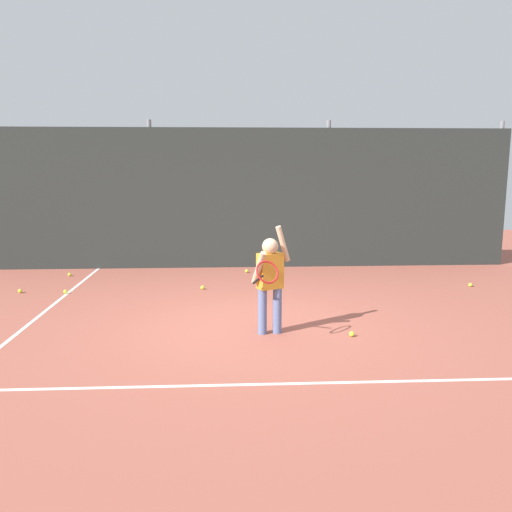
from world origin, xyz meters
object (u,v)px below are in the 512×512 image
Objects in this scene: tennis_ball_4 at (203,288)px; tennis_ball_1 at (20,291)px; tennis_ball_2 at (70,275)px; tennis_ball_6 at (65,292)px; tennis_ball_7 at (352,334)px; tennis_ball_0 at (470,285)px; tennis_ball_3 at (247,271)px; tennis_player at (270,277)px.

tennis_ball_1 is at bearing -178.22° from tennis_ball_4.
tennis_ball_2 is 1.00× the size of tennis_ball_4.
tennis_ball_1 is at bearing 173.69° from tennis_ball_6.
tennis_ball_7 is (4.54, -3.84, 0.00)m from tennis_ball_2.
tennis_ball_0 is 4.10m from tennis_ball_3.
tennis_ball_1 is 1.00× the size of tennis_ball_2.
tennis_player is 20.46× the size of tennis_ball_0.
tennis_ball_3 is at bearing 21.14° from tennis_ball_1.
tennis_ball_0 is at bearing 7.35° from tennis_player.
tennis_ball_0 is 1.00× the size of tennis_ball_6.
tennis_ball_7 is at bearing -35.16° from tennis_player.
tennis_ball_4 is 3.26m from tennis_ball_7.
tennis_ball_7 is (4.20, -2.44, 0.00)m from tennis_ball_6.
tennis_ball_7 is at bearing -136.33° from tennis_ball_0.
tennis_ball_2 and tennis_ball_4 have the same top height.
tennis_ball_6 is at bearing -76.36° from tennis_ball_2.
tennis_ball_3 is at bearing 27.08° from tennis_ball_6.
tennis_ball_6 is (-6.89, -0.13, 0.00)m from tennis_ball_0.
tennis_ball_4 is at bearing -120.19° from tennis_ball_3.
tennis_player is at bearing -68.71° from tennis_ball_4.
tennis_ball_0 is 7.34m from tennis_ball_2.
tennis_ball_0 and tennis_ball_3 have the same top height.
tennis_ball_7 is at bearing -30.15° from tennis_ball_6.
tennis_ball_6 is (0.34, -1.40, 0.00)m from tennis_ball_2.
tennis_ball_1 is 1.00× the size of tennis_ball_4.
tennis_ball_2 and tennis_ball_6 have the same top height.
tennis_ball_2 is 1.00× the size of tennis_ball_6.
tennis_ball_1 is 0.77m from tennis_ball_6.
tennis_ball_0 is 1.00× the size of tennis_ball_7.
tennis_ball_4 is 2.25m from tennis_ball_6.
tennis_ball_3 is at bearing 159.71° from tennis_ball_0.
tennis_ball_7 is at bearing -73.90° from tennis_ball_3.
tennis_ball_2 is at bearing 108.18° from tennis_player.
tennis_ball_7 is (-2.69, -2.57, 0.00)m from tennis_ball_0.
tennis_ball_1 and tennis_ball_6 have the same top height.
tennis_ball_0 and tennis_ball_2 have the same top height.
tennis_ball_1 is 3.01m from tennis_ball_4.
tennis_ball_1 is 1.39m from tennis_ball_2.
tennis_ball_3 is 1.00× the size of tennis_ball_6.
tennis_ball_0 is at bearing 43.67° from tennis_ball_7.
tennis_player is at bearing -87.72° from tennis_ball_3.
tennis_player is 3.89m from tennis_ball_3.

